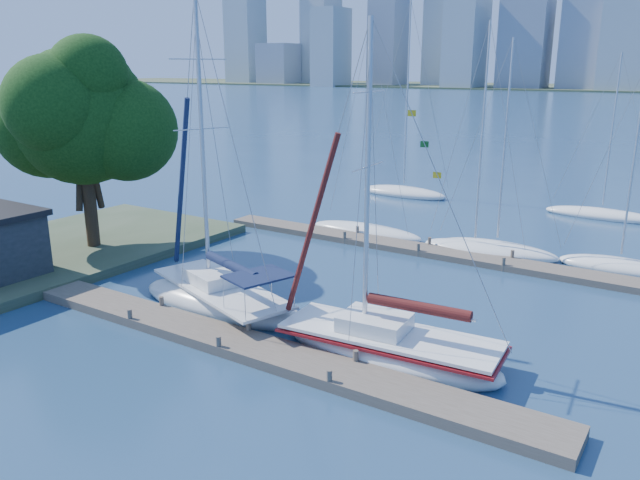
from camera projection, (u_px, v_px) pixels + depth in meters
The scene contains 13 objects.
ground at pixel (235, 347), 24.66m from camera, with size 700.00×700.00×0.00m, color navy.
near_dock at pixel (234, 342), 24.60m from camera, with size 26.00×2.00×0.40m, color brown.
far_dock at pixel (440, 253), 36.48m from camera, with size 30.00×1.80×0.36m, color brown.
shore at pixel (43, 254), 35.93m from camera, with size 12.00×22.00×0.50m, color #38472D.
tree at pixel (81, 114), 34.72m from camera, with size 9.90×8.99×12.39m.
sailboat_navy at pixel (220, 286), 28.33m from camera, with size 9.52×5.73×14.45m.
sailboat_maroon at pixel (389, 335), 23.46m from camera, with size 9.14×3.62×12.98m.
bg_boat_1 at pixel (366, 231), 41.04m from camera, with size 8.18×4.87×13.51m.
bg_boat_2 at pixel (474, 249), 36.92m from camera, with size 6.57×3.28×13.46m.
bg_boat_3 at pixel (497, 249), 36.94m from camera, with size 7.21×2.16×12.57m.
bg_boat_4 at pixel (620, 267), 33.73m from camera, with size 6.60×3.37×11.25m.
bg_boat_6 at pixel (404, 192), 53.35m from camera, with size 7.90×3.45×16.18m.
bg_boat_7 at pixel (602, 215), 45.58m from camera, with size 8.20×4.44×11.96m.
Camera 1 is at (15.15, -17.11, 10.74)m, focal length 35.00 mm.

